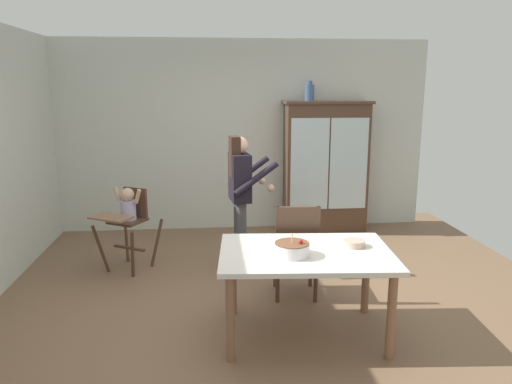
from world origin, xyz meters
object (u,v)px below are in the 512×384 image
Objects in this scene: high_chair_with_toddler at (128,214)px; china_cabinet at (325,166)px; adult_person at (241,187)px; ceramic_vase at (310,92)px; serving_bowl at (354,243)px; birthday_cake at (292,249)px; dining_chair_far_side at (296,245)px; dining_table at (306,262)px.

china_cabinet is at bearing 57.07° from high_chair_with_toddler.
adult_person is (1.26, -0.16, 0.31)m from high_chair_with_toddler.
china_cabinet is 6.87× the size of ceramic_vase.
high_chair_with_toddler is at bearing -152.70° from china_cabinet.
birthday_cake is at bearing -163.03° from serving_bowl.
high_chair_with_toddler is (-2.57, -1.33, -0.28)m from china_cabinet.
serving_bowl is at bearing 125.40° from dining_chair_far_side.
serving_bowl is 0.76m from dining_chair_far_side.
ceramic_vase is 0.96× the size of birthday_cake.
adult_person is at bearing 22.36° from high_chair_with_toddler.
birthday_cake reaches higher than serving_bowl.
serving_bowl is (-0.45, -2.91, -0.17)m from china_cabinet.
ceramic_vase reaches higher than high_chair_with_toddler.
china_cabinet reaches higher than dining_chair_far_side.
china_cabinet is 6.62× the size of birthday_cake.
high_chair_with_toddler is at bearing 131.80° from birthday_cake.
ceramic_vase is at bearing 76.32° from birthday_cake.
serving_bowl is at bearing -6.87° from high_chair_with_toddler.
high_chair_with_toddler reaches higher than serving_bowl.
high_chair_with_toddler is at bearing 75.32° from adult_person.
ceramic_vase is at bearing -99.62° from dining_chair_far_side.
high_chair_with_toddler is 3.39× the size of birthday_cake.
dining_chair_far_side is (0.49, -0.79, -0.41)m from adult_person.
ceramic_vase is 2.98m from high_chair_with_toddler.
adult_person is 1.59× the size of dining_chair_far_side.
china_cabinet is at bearing -0.84° from ceramic_vase.
high_chair_with_toddler is 0.62× the size of adult_person.
dining_table is 0.22m from birthday_cake.
dining_table is 0.45m from serving_bowl.
high_chair_with_toddler reaches higher than dining_table.
dining_chair_far_side is at bearing 121.09° from serving_bowl.
dining_table is 0.71m from dining_chair_far_side.
serving_bowl is at bearing -98.70° from china_cabinet.
dining_table is at bearing -101.69° from ceramic_vase.
adult_person is 8.50× the size of serving_bowl.
adult_person reaches higher than birthday_cake.
dining_table is at bearing -170.21° from serving_bowl.
dining_table is (1.70, -1.66, -0.01)m from high_chair_with_toddler.
high_chair_with_toddler is 2.37m from dining_table.
china_cabinet reaches higher than serving_bowl.
ceramic_vase reaches higher than adult_person.
dining_table is at bearing 90.18° from dining_chair_far_side.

